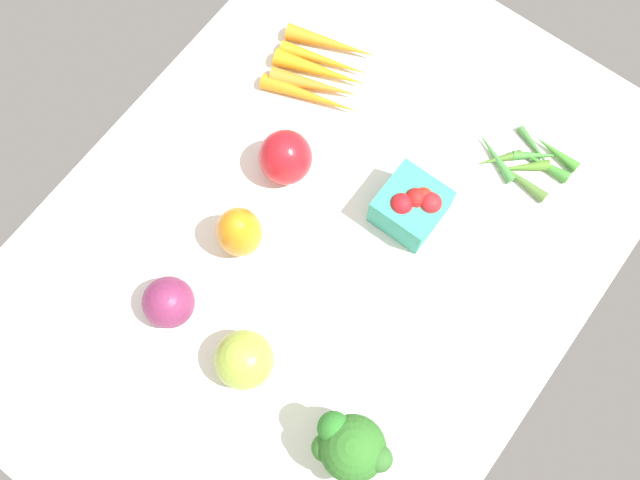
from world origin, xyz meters
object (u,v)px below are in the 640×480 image
(red_onion_center, at_px, (169,302))
(bell_pepper_orange, at_px, (239,232))
(berry_basket, at_px, (412,206))
(heirloom_tomato_green, at_px, (244,360))
(bell_pepper_red, at_px, (285,157))
(broccoli_head, at_px, (351,448))
(okra_pile, at_px, (527,162))
(carrot_bunch, at_px, (321,71))

(red_onion_center, distance_m, bell_pepper_orange, 0.14)
(berry_basket, height_order, heirloom_tomato_green, same)
(berry_basket, distance_m, bell_pepper_red, 0.20)
(broccoli_head, height_order, bell_pepper_orange, broccoli_head)
(okra_pile, distance_m, heirloom_tomato_green, 0.53)
(okra_pile, distance_m, bell_pepper_red, 0.37)
(bell_pepper_red, xyz_separation_m, bell_pepper_orange, (-0.13, -0.02, 0.01))
(okra_pile, xyz_separation_m, bell_pepper_orange, (-0.36, 0.27, 0.04))
(bell_pepper_red, bearing_deg, bell_pepper_orange, -171.33)
(broccoli_head, distance_m, bell_pepper_red, 0.43)
(broccoli_head, height_order, bell_pepper_red, broccoli_head)
(carrot_bunch, bearing_deg, broccoli_head, -139.36)
(okra_pile, xyz_separation_m, berry_basket, (-0.18, 0.10, 0.03))
(broccoli_head, bearing_deg, berry_basket, 21.42)
(red_onion_center, xyz_separation_m, broccoli_head, (-0.01, -0.32, 0.04))
(bell_pepper_orange, bearing_deg, bell_pepper_red, 8.67)
(carrot_bunch, bearing_deg, heirloom_tomato_green, -155.88)
(okra_pile, height_order, heirloom_tomato_green, heirloom_tomato_green)
(berry_basket, relative_size, heirloom_tomato_green, 1.09)
(bell_pepper_red, relative_size, bell_pepper_orange, 0.88)
(bell_pepper_red, height_order, bell_pepper_orange, bell_pepper_orange)
(heirloom_tomato_green, xyz_separation_m, bell_pepper_red, (0.27, 0.14, 0.00))
(carrot_bunch, relative_size, red_onion_center, 2.54)
(heirloom_tomato_green, bearing_deg, bell_pepper_orange, 40.57)
(carrot_bunch, xyz_separation_m, berry_basket, (-0.11, -0.25, 0.03))
(carrot_bunch, distance_m, bell_pepper_red, 0.18)
(bell_pepper_red, distance_m, bell_pepper_orange, 0.14)
(okra_pile, distance_m, broccoli_head, 0.52)
(red_onion_center, bearing_deg, bell_pepper_red, 0.36)
(red_onion_center, relative_size, heirloom_tomato_green, 0.90)
(red_onion_center, distance_m, berry_basket, 0.38)
(red_onion_center, distance_m, heirloom_tomato_green, 0.14)
(broccoli_head, bearing_deg, bell_pepper_red, 49.18)
(heirloom_tomato_green, xyz_separation_m, bell_pepper_orange, (0.14, 0.12, 0.01))
(heirloom_tomato_green, distance_m, bell_pepper_orange, 0.18)
(red_onion_center, bearing_deg, carrot_bunch, 7.60)
(berry_basket, bearing_deg, bell_pepper_orange, 137.00)
(red_onion_center, bearing_deg, broccoli_head, -91.26)
(bell_pepper_orange, bearing_deg, carrot_bunch, 14.50)
(broccoli_head, distance_m, bell_pepper_orange, 0.34)
(red_onion_center, relative_size, bell_pepper_orange, 0.72)
(okra_pile, bearing_deg, carrot_bunch, 100.91)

